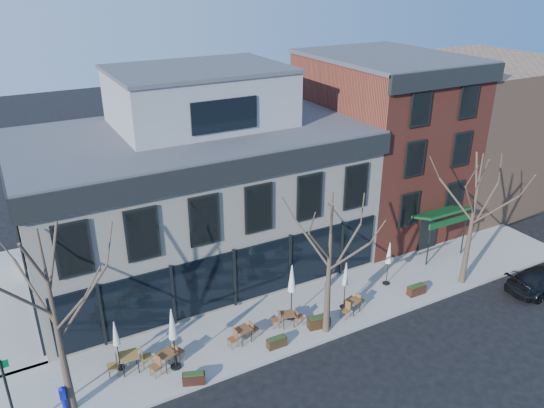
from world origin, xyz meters
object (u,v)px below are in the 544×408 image
cafe_set_0 (130,361)px  call_box (64,399)px  parked_sedan (544,279)px  umbrella_0 (116,336)px

cafe_set_0 → call_box: bearing=-157.4°
parked_sedan → call_box: (-24.16, 3.04, 0.19)m
umbrella_0 → call_box: bearing=-148.1°
call_box → cafe_set_0: call_box is taller
call_box → umbrella_0: (2.47, 1.54, 1.01)m
call_box → umbrella_0: bearing=31.9°
cafe_set_0 → umbrella_0: size_ratio=0.80×
call_box → cafe_set_0: bearing=22.6°
parked_sedan → call_box: size_ratio=3.42×
parked_sedan → cafe_set_0: size_ratio=2.34×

